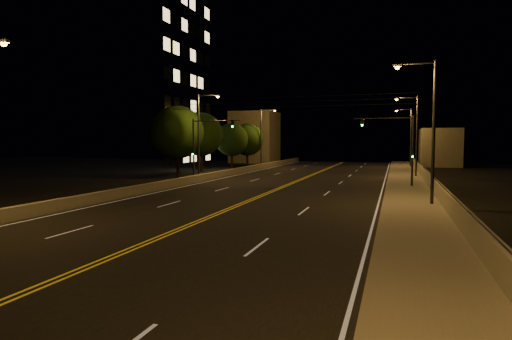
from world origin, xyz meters
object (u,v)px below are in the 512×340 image
(tree_1, at_px, (201,134))
(streetlight_3, at_px, (409,134))
(tree_3, at_px, (247,140))
(traffic_signal_left, at_px, (202,143))
(streetlight_1, at_px, (429,123))
(tree_0, at_px, (178,132))
(building_tower, at_px, (115,71))
(streetlight_6, at_px, (263,134))
(traffic_signal_right, at_px, (401,143))
(streetlight_5, at_px, (201,131))
(streetlight_2, at_px, (414,131))
(tree_2, at_px, (232,140))

(tree_1, bearing_deg, streetlight_3, 31.64)
(tree_3, bearing_deg, traffic_signal_left, -81.04)
(streetlight_1, xyz_separation_m, tree_0, (-25.54, 15.29, -0.10))
(traffic_signal_left, xyz_separation_m, building_tower, (-20.81, 14.66, 10.37))
(streetlight_1, relative_size, streetlight_6, 1.00)
(streetlight_3, bearing_deg, traffic_signal_right, -92.84)
(streetlight_6, relative_size, tree_0, 1.11)
(streetlight_5, xyz_separation_m, tree_3, (-2.84, 22.90, -0.88))
(tree_1, bearing_deg, streetlight_6, 62.60)
(streetlight_2, distance_m, traffic_signal_left, 23.13)
(streetlight_2, bearing_deg, streetlight_6, 148.55)
(streetlight_1, height_order, streetlight_3, same)
(streetlight_6, xyz_separation_m, tree_3, (-2.84, 0.90, -0.88))
(streetlight_3, relative_size, traffic_signal_left, 1.43)
(building_tower, bearing_deg, tree_2, 25.88)
(streetlight_3, bearing_deg, tree_0, -134.90)
(traffic_signal_left, relative_size, tree_1, 0.80)
(tree_0, distance_m, tree_3, 20.50)
(streetlight_6, relative_size, tree_3, 1.31)
(traffic_signal_right, distance_m, tree_0, 24.48)
(traffic_signal_right, height_order, tree_3, tree_3)
(streetlight_1, height_order, tree_1, streetlight_1)
(streetlight_3, bearing_deg, streetlight_5, -127.36)
(streetlight_3, height_order, traffic_signal_right, streetlight_3)
(streetlight_2, bearing_deg, tree_2, 156.59)
(building_tower, relative_size, tree_1, 3.75)
(streetlight_1, bearing_deg, building_tower, 148.25)
(streetlight_2, xyz_separation_m, building_tower, (-41.15, 3.74, 9.13))
(streetlight_5, height_order, streetlight_6, same)
(streetlight_1, bearing_deg, streetlight_2, 90.00)
(traffic_signal_left, xyz_separation_m, tree_3, (-3.93, 24.93, 0.36))
(streetlight_5, distance_m, tree_1, 12.74)
(tree_1, relative_size, tree_2, 1.16)
(traffic_signal_left, height_order, tree_0, tree_0)
(tree_3, bearing_deg, streetlight_2, -29.99)
(traffic_signal_left, bearing_deg, traffic_signal_right, 0.00)
(streetlight_6, height_order, traffic_signal_left, streetlight_6)
(streetlight_6, height_order, building_tower, building_tower)
(streetlight_2, height_order, traffic_signal_left, streetlight_2)
(streetlight_2, bearing_deg, traffic_signal_left, -151.76)
(tree_3, bearing_deg, streetlight_6, -17.56)
(streetlight_6, distance_m, building_tower, 23.66)
(tree_2, bearing_deg, traffic_signal_left, -76.08)
(streetlight_2, xyz_separation_m, tree_2, (-25.82, 11.18, -0.90))
(building_tower, bearing_deg, streetlight_6, 25.42)
(tree_3, bearing_deg, tree_0, -93.53)
(building_tower, bearing_deg, streetlight_1, -31.75)
(traffic_signal_right, relative_size, tree_2, 0.92)
(building_tower, bearing_deg, traffic_signal_right, -20.29)
(streetlight_6, xyz_separation_m, tree_1, (-5.44, -10.49, -0.21))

